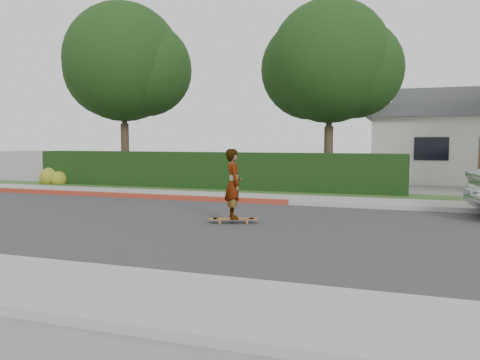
{
  "coord_description": "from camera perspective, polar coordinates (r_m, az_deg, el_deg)",
  "views": [
    {
      "loc": [
        4.06,
        -9.81,
        1.99
      ],
      "look_at": [
        0.43,
        1.07,
        1.0
      ],
      "focal_mm": 35.0,
      "sensor_mm": 36.0,
      "label": 1
    }
  ],
  "objects": [
    {
      "name": "curb_red_section",
      "position": [
        16.71,
        -14.52,
        -1.79
      ],
      "size": [
        12.0,
        0.21,
        0.15
      ],
      "primitive_type": "cube",
      "color": "maroon",
      "rests_on": "ground"
    },
    {
      "name": "tree_center",
      "position": [
        19.39,
        10.93,
        13.49
      ],
      "size": [
        5.66,
        4.84,
        7.44
      ],
      "color": "#33261C",
      "rests_on": "ground"
    },
    {
      "name": "skateboard",
      "position": [
        11.16,
        -0.82,
        -4.79
      ],
      "size": [
        1.2,
        0.64,
        0.11
      ],
      "rotation": [
        0.0,
        0.0,
        0.36
      ],
      "color": "#B45B31",
      "rests_on": "ground"
    },
    {
      "name": "sidewalk_near",
      "position": [
        6.59,
        -21.25,
        -12.46
      ],
      "size": [
        60.0,
        1.6,
        0.12
      ],
      "primitive_type": "cube",
      "color": "gray",
      "rests_on": "ground"
    },
    {
      "name": "curb_near",
      "position": [
        7.26,
        -16.64,
        -10.57
      ],
      "size": [
        60.0,
        0.2,
        0.15
      ],
      "primitive_type": "cube",
      "color": "#9E9E99",
      "rests_on": "ground"
    },
    {
      "name": "hedge",
      "position": [
        18.46,
        -4.07,
        1.07
      ],
      "size": [
        15.0,
        1.0,
        1.5
      ],
      "primitive_type": "cube",
      "color": "black",
      "rests_on": "ground"
    },
    {
      "name": "house",
      "position": [
        26.1,
        27.25,
        4.63
      ],
      "size": [
        10.6,
        8.6,
        4.3
      ],
      "color": "beige",
      "rests_on": "ground"
    },
    {
      "name": "ground",
      "position": [
        10.8,
        -3.98,
        -5.7
      ],
      "size": [
        120.0,
        120.0,
        0.0
      ],
      "primitive_type": "plane",
      "color": "slate",
      "rests_on": "ground"
    },
    {
      "name": "skateboarder",
      "position": [
        11.05,
        -0.82,
        -0.47
      ],
      "size": [
        0.65,
        0.72,
        1.66
      ],
      "primitive_type": "imported",
      "rotation": [
        0.0,
        0.0,
        2.09
      ],
      "color": "white",
      "rests_on": "skateboard"
    },
    {
      "name": "flowering_shrub",
      "position": [
        21.78,
        -21.84,
        0.22
      ],
      "size": [
        1.4,
        1.0,
        0.9
      ],
      "color": "#2D4C19",
      "rests_on": "ground"
    },
    {
      "name": "sidewalk_far",
      "position": [
        15.48,
        3.11,
        -2.24
      ],
      "size": [
        60.0,
        1.6,
        0.12
      ],
      "primitive_type": "cube",
      "color": "gray",
      "rests_on": "ground"
    },
    {
      "name": "curb_far",
      "position": [
        14.62,
        2.17,
        -2.6
      ],
      "size": [
        60.0,
        0.2,
        0.15
      ],
      "primitive_type": "cube",
      "color": "#9E9E99",
      "rests_on": "ground"
    },
    {
      "name": "planting_strip",
      "position": [
        17.01,
        4.54,
        -1.63
      ],
      "size": [
        60.0,
        1.6,
        0.1
      ],
      "primitive_type": "cube",
      "color": "#2D4C1E",
      "rests_on": "ground"
    },
    {
      "name": "road",
      "position": [
        10.8,
        -3.98,
        -5.67
      ],
      "size": [
        60.0,
        8.0,
        0.01
      ],
      "primitive_type": "cube",
      "color": "#2D2D30",
      "rests_on": "ground"
    },
    {
      "name": "tree_left",
      "position": [
        22.06,
        -13.79,
        13.33
      ],
      "size": [
        5.99,
        5.21,
        8.0
      ],
      "color": "#33261C",
      "rests_on": "ground"
    }
  ]
}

